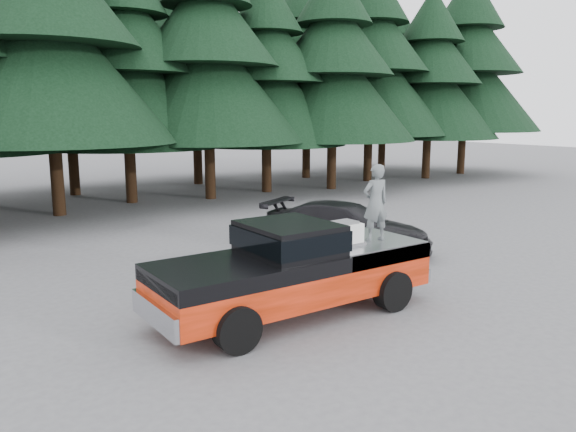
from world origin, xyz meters
TOP-DOWN VIEW (x-y plane):
  - ground at (0.00, 0.00)m, footprint 120.00×120.00m
  - pickup_truck at (0.24, -0.04)m, footprint 6.00×2.04m
  - truck_cab at (0.14, -0.04)m, footprint 1.66×1.90m
  - air_compressor at (1.44, -0.19)m, footprint 0.66×0.55m
  - man_on_bed at (2.24, -0.26)m, footprint 0.67×0.50m
  - parked_car at (4.55, 3.36)m, footprint 4.11×5.36m
  - treeline at (0.42, 17.20)m, footprint 60.15×16.05m

SIDE VIEW (x-z plane):
  - ground at x=0.00m, z-range 0.00..0.00m
  - pickup_truck at x=0.24m, z-range 0.00..1.33m
  - parked_car at x=4.55m, z-range 0.00..1.45m
  - air_compressor at x=1.44m, z-range 1.33..1.77m
  - truck_cab at x=0.14m, z-range 1.33..1.92m
  - man_on_bed at x=2.24m, z-range 1.33..2.99m
  - treeline at x=0.42m, z-range -1.03..16.47m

